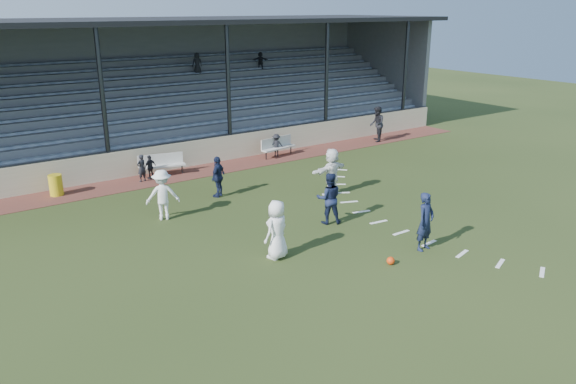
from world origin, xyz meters
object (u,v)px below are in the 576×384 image
at_px(bench_left, 161,163).
at_px(player_navy_lead, 426,222).
at_px(trash_bin, 56,185).
at_px(bench_right, 277,145).
at_px(official, 377,124).
at_px(football, 391,261).
at_px(player_white_lead, 277,230).

xyz_separation_m(bench_left, player_navy_lead, (3.37, -12.22, 0.33)).
bearing_deg(bench_left, trash_bin, -164.89).
bearing_deg(bench_right, player_navy_lead, -111.68).
bearing_deg(bench_right, official, -13.63).
bearing_deg(football, bench_right, 70.52).
xyz_separation_m(bench_right, trash_bin, (-10.64, -0.03, -0.14)).
distance_m(football, player_navy_lead, 1.81).
height_order(player_white_lead, official, official).
xyz_separation_m(football, official, (10.63, 11.70, 0.87)).
distance_m(trash_bin, player_navy_lead, 14.39).
height_order(trash_bin, official, official).
relative_size(trash_bin, player_white_lead, 0.47).
height_order(bench_right, official, official).
relative_size(player_white_lead, official, 0.93).
relative_size(football, player_navy_lead, 0.13).
distance_m(bench_left, player_white_lead, 10.13).
bearing_deg(player_navy_lead, official, 42.51).
distance_m(football, official, 15.83).
bearing_deg(bench_left, bench_right, 10.35).
bearing_deg(trash_bin, player_navy_lead, -56.52).
distance_m(bench_left, official, 12.42).
relative_size(football, player_white_lead, 0.13).
bearing_deg(football, trash_bin, 117.42).
xyz_separation_m(bench_left, official, (12.39, -0.71, 0.40)).
xyz_separation_m(football, player_white_lead, (-2.43, 2.31, 0.78)).
xyz_separation_m(football, player_navy_lead, (1.61, 0.19, 0.80)).
bearing_deg(player_navy_lead, bench_right, 67.91).
bearing_deg(bench_right, football, -118.47).
distance_m(player_navy_lead, official, 14.62).
distance_m(bench_left, player_navy_lead, 12.68).
bearing_deg(bench_left, player_navy_lead, -62.35).
relative_size(trash_bin, player_navy_lead, 0.46).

